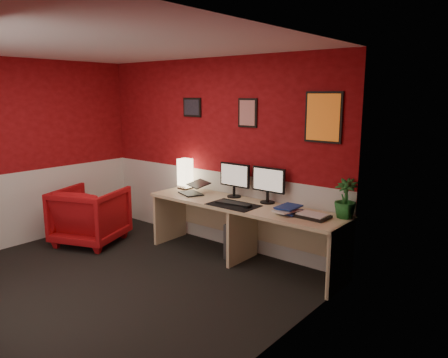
% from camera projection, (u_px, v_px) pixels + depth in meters
% --- Properties ---
extents(ground, '(4.00, 3.50, 0.01)m').
position_uv_depth(ground, '(112.00, 283.00, 4.69)').
color(ground, black).
rests_on(ground, ground).
extents(ceiling, '(4.00, 3.50, 0.01)m').
position_uv_depth(ceiling, '(99.00, 45.00, 4.20)').
color(ceiling, white).
rests_on(ceiling, ground).
extents(wall_back, '(4.00, 0.01, 2.50)m').
position_uv_depth(wall_back, '(215.00, 153.00, 5.78)').
color(wall_back, maroon).
rests_on(wall_back, ground).
extents(wall_left, '(0.01, 3.50, 2.50)m').
position_uv_depth(wall_left, '(15.00, 154.00, 5.68)').
color(wall_left, maroon).
rests_on(wall_left, ground).
extents(wall_right, '(0.01, 3.50, 2.50)m').
position_uv_depth(wall_right, '(267.00, 200.00, 3.21)').
color(wall_right, maroon).
rests_on(wall_right, ground).
extents(wainscot_back, '(4.00, 0.01, 1.00)m').
position_uv_depth(wainscot_back, '(215.00, 207.00, 5.92)').
color(wainscot_back, silver).
rests_on(wainscot_back, ground).
extents(wainscot_left, '(0.01, 3.50, 1.00)m').
position_uv_depth(wainscot_left, '(20.00, 209.00, 5.82)').
color(wainscot_left, silver).
rests_on(wainscot_left, ground).
extents(wainscot_right, '(0.01, 3.50, 1.00)m').
position_uv_depth(wainscot_right, '(265.00, 293.00, 3.35)').
color(wainscot_right, silver).
rests_on(wainscot_right, ground).
extents(desk, '(2.60, 0.65, 0.73)m').
position_uv_depth(desk, '(243.00, 233.00, 5.23)').
color(desk, '#CFB185').
rests_on(desk, ground).
extents(shoji_lamp, '(0.16, 0.16, 0.40)m').
position_uv_depth(shoji_lamp, '(185.00, 174.00, 5.96)').
color(shoji_lamp, '#FFE5B2').
rests_on(shoji_lamp, desk).
extents(laptop, '(0.39, 0.34, 0.22)m').
position_uv_depth(laptop, '(191.00, 186.00, 5.64)').
color(laptop, black).
rests_on(laptop, desk).
extents(monitor_left, '(0.45, 0.06, 0.58)m').
position_uv_depth(monitor_left, '(234.00, 175.00, 5.45)').
color(monitor_left, black).
rests_on(monitor_left, desk).
extents(monitor_right, '(0.45, 0.06, 0.58)m').
position_uv_depth(monitor_right, '(268.00, 179.00, 5.15)').
color(monitor_right, black).
rests_on(monitor_right, desk).
extents(desk_mat, '(0.60, 0.38, 0.01)m').
position_uv_depth(desk_mat, '(233.00, 205.00, 5.10)').
color(desk_mat, black).
rests_on(desk_mat, desk).
extents(keyboard, '(0.43, 0.19, 0.02)m').
position_uv_depth(keyboard, '(233.00, 203.00, 5.14)').
color(keyboard, black).
rests_on(keyboard, desk_mat).
extents(mouse, '(0.07, 0.10, 0.03)m').
position_uv_depth(mouse, '(248.00, 206.00, 4.97)').
color(mouse, black).
rests_on(mouse, desk_mat).
extents(book_bottom, '(0.24, 0.31, 0.03)m').
position_uv_depth(book_bottom, '(285.00, 210.00, 4.82)').
color(book_bottom, navy).
rests_on(book_bottom, desk).
extents(book_middle, '(0.26, 0.31, 0.02)m').
position_uv_depth(book_middle, '(280.00, 209.00, 4.79)').
color(book_middle, silver).
rests_on(book_middle, book_bottom).
extents(book_top, '(0.22, 0.29, 0.03)m').
position_uv_depth(book_top, '(280.00, 206.00, 4.83)').
color(book_top, navy).
rests_on(book_top, book_middle).
extents(zen_tray, '(0.36, 0.27, 0.03)m').
position_uv_depth(zen_tray, '(312.00, 216.00, 4.58)').
color(zen_tray, black).
rests_on(zen_tray, desk).
extents(potted_plant, '(0.25, 0.25, 0.42)m').
position_uv_depth(potted_plant, '(345.00, 198.00, 4.55)').
color(potted_plant, '#19591E').
rests_on(potted_plant, desk).
extents(pc_tower, '(0.22, 0.46, 0.45)m').
position_uv_depth(pc_tower, '(240.00, 239.00, 5.43)').
color(pc_tower, '#99999E').
rests_on(pc_tower, ground).
extents(armchair, '(1.08, 1.10, 0.78)m').
position_uv_depth(armchair, '(90.00, 215.00, 5.89)').
color(armchair, '#A90E12').
rests_on(armchair, ground).
extents(art_left, '(0.32, 0.02, 0.26)m').
position_uv_depth(art_left, '(192.00, 107.00, 5.89)').
color(art_left, black).
rests_on(art_left, wall_back).
extents(art_center, '(0.28, 0.02, 0.36)m').
position_uv_depth(art_center, '(248.00, 113.00, 5.32)').
color(art_center, red).
rests_on(art_center, wall_back).
extents(art_right, '(0.44, 0.02, 0.56)m').
position_uv_depth(art_right, '(323.00, 117.00, 4.69)').
color(art_right, orange).
rests_on(art_right, wall_back).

